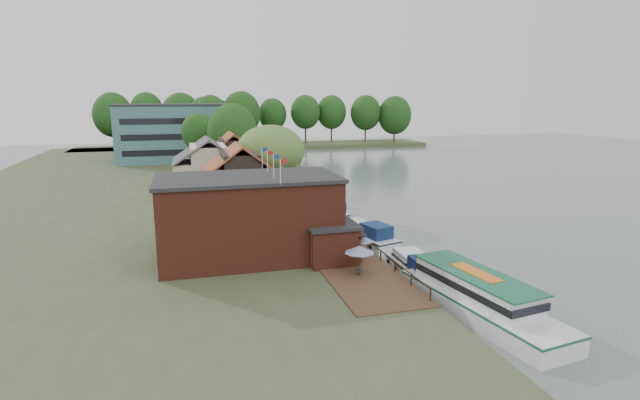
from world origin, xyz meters
TOP-DOWN VIEW (x-y plane):
  - ground at (0.00, 0.00)m, footprint 260.00×260.00m
  - land_bank at (-30.00, 35.00)m, footprint 50.00×140.00m
  - quay_deck at (-8.00, 10.00)m, footprint 6.00×50.00m
  - quay_rail at (-5.30, 10.50)m, footprint 0.20×49.00m
  - pub at (-14.00, -1.00)m, footprint 20.00×11.00m
  - hotel_block at (-22.00, 70.00)m, footprint 25.40×12.40m
  - cottage_a at (-15.00, 14.00)m, footprint 8.60×7.60m
  - cottage_b at (-18.00, 24.00)m, footprint 9.60×8.60m
  - cottage_c at (-14.00, 33.00)m, footprint 7.60×7.60m
  - willow at (-10.50, 19.00)m, footprint 8.60×8.60m
  - umbrella_0 at (-8.29, -7.87)m, footprint 2.39×2.39m
  - umbrella_1 at (-7.08, -4.97)m, footprint 1.97×1.97m
  - umbrella_2 at (-7.84, -1.13)m, footprint 2.04×2.04m
  - umbrella_3 at (-7.48, 2.93)m, footprint 2.14×2.14m
  - umbrella_4 at (-7.67, 4.12)m, footprint 2.07×2.07m
  - umbrella_5 at (-7.39, 8.32)m, footprint 2.36×2.36m
  - cruiser_0 at (-2.87, -6.93)m, footprint 3.34×9.25m
  - cruiser_1 at (-3.42, 3.69)m, footprint 5.55×10.26m
  - cruiser_2 at (-3.27, 16.00)m, footprint 3.53×9.43m
  - cruiser_3 at (-2.43, 24.53)m, footprint 3.65×9.84m
  - cruiser_4 at (-3.30, 32.94)m, footprint 4.21×9.34m
  - tour_boat at (-1.99, -15.06)m, footprint 5.99×14.45m
  - swan at (-2.40, -11.26)m, footprint 0.44×0.44m
  - bank_tree_0 at (-12.81, 43.29)m, footprint 8.44×8.44m
  - bank_tree_1 at (-18.23, 51.93)m, footprint 6.08×6.08m
  - bank_tree_2 at (-11.65, 59.00)m, footprint 7.76×7.76m
  - bank_tree_3 at (-17.64, 79.48)m, footprint 6.79×6.79m
  - bank_tree_4 at (-13.91, 85.44)m, footprint 7.45×7.45m
  - bank_tree_5 at (-15.15, 94.74)m, footprint 7.42×7.42m

SIDE VIEW (x-z plane):
  - ground at x=0.00m, z-range 0.00..0.00m
  - swan at x=-2.40m, z-range 0.00..0.44m
  - land_bank at x=-30.00m, z-range 0.00..1.00m
  - quay_deck at x=-8.00m, z-range 1.00..1.10m
  - cruiser_4 at x=-3.30m, z-range 0.00..2.15m
  - cruiser_0 at x=-2.87m, z-range 0.00..2.18m
  - cruiser_2 at x=-3.27m, z-range 0.00..2.22m
  - cruiser_3 at x=-2.43m, z-range 0.00..2.34m
  - cruiser_1 at x=-3.42m, z-range 0.00..2.36m
  - quay_rail at x=-5.30m, z-range 1.00..2.00m
  - tour_boat at x=-1.99m, z-range 0.00..3.06m
  - umbrella_0 at x=-8.29m, z-range 1.10..3.48m
  - umbrella_1 at x=-7.08m, z-range 1.10..3.48m
  - umbrella_2 at x=-7.84m, z-range 1.10..3.48m
  - umbrella_3 at x=-7.48m, z-range 1.10..3.48m
  - umbrella_4 at x=-7.67m, z-range 1.10..3.48m
  - umbrella_5 at x=-7.39m, z-range 1.10..3.48m
  - pub at x=-14.00m, z-range 1.00..8.30m
  - cottage_a at x=-15.00m, z-range 1.00..9.50m
  - cottage_b at x=-18.00m, z-range 1.00..9.50m
  - cottage_c at x=-14.00m, z-range 1.00..9.50m
  - willow at x=-10.50m, z-range 1.00..11.43m
  - bank_tree_1 at x=-18.23m, z-range 1.00..11.94m
  - bank_tree_3 at x=-17.64m, z-range 1.00..12.18m
  - hotel_block at x=-22.00m, z-range 1.00..13.30m
  - bank_tree_2 at x=-11.65m, z-range 1.00..13.51m
  - bank_tree_0 at x=-12.81m, z-range 1.00..13.76m
  - bank_tree_5 at x=-15.15m, z-range 1.00..14.79m
  - bank_tree_4 at x=-13.91m, z-range 1.00..15.23m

